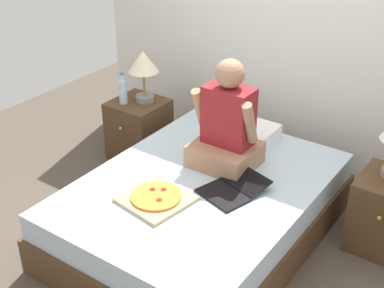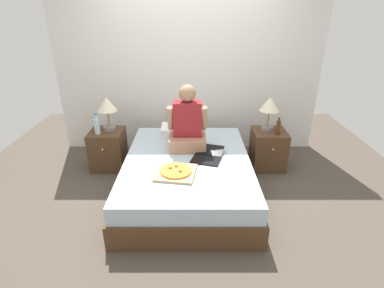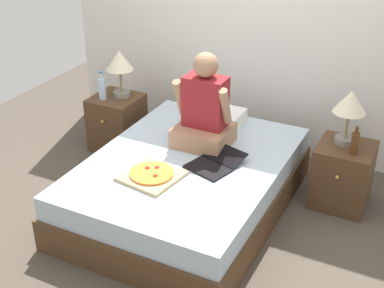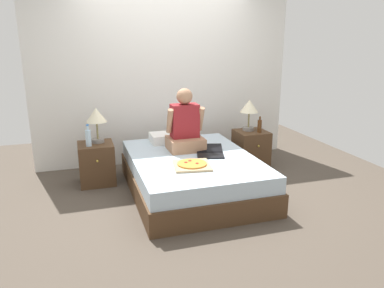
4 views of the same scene
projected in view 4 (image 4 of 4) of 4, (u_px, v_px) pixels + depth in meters
The scene contains 13 objects.
ground_plane at pixel (192, 191), 4.63m from camera, with size 5.84×5.84×0.00m, color #4C4238.
wall_back at pixel (165, 78), 5.53m from camera, with size 3.84×0.12×2.50m, color silver.
bed at pixel (192, 174), 4.57m from camera, with size 1.47×1.98×0.45m.
nightstand_left at pixel (97, 163), 4.83m from camera, with size 0.44×0.47×0.53m.
lamp_on_left_nightstand at pixel (96, 118), 4.72m from camera, with size 0.26×0.26×0.45m.
water_bottle at pixel (88, 137), 4.62m from camera, with size 0.07×0.07×0.28m.
nightstand_right at pixel (251, 149), 5.46m from camera, with size 0.44×0.47×0.53m.
lamp_on_right_nightstand at pixel (249, 108), 5.34m from camera, with size 0.26×0.26×0.45m.
beer_bottle at pixel (260, 126), 5.29m from camera, with size 0.06×0.06×0.23m.
pillow at pixel (170, 138), 5.12m from camera, with size 0.52×0.34×0.12m, color white.
person_seated at pixel (185, 127), 4.71m from camera, with size 0.47×0.40×0.78m.
laptop at pixel (210, 153), 4.57m from camera, with size 0.42×0.49×0.07m.
pizza_box at pixel (192, 165), 4.15m from camera, with size 0.46×0.46×0.05m.
Camera 4 is at (-1.29, -4.10, 1.84)m, focal length 35.00 mm.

